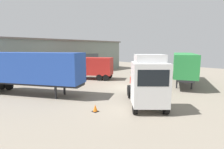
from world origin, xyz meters
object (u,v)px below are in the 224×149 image
object	(u,v)px
traffic_cone	(95,108)
gravel_pile	(138,69)
box_truck_grey	(87,67)
oil_drum	(132,80)
tractor_unit_white	(148,84)
container_trailer_green	(184,65)
container_trailer_orange	(29,68)

from	to	relation	value
traffic_cone	gravel_pile	bearing A→B (deg)	27.34
box_truck_grey	oil_drum	xyz separation A→B (m)	(2.07, -7.02, -1.40)
tractor_unit_white	traffic_cone	distance (m)	4.40
gravel_pile	oil_drum	size ratio (longest dim) A/B	3.53
container_trailer_green	container_trailer_orange	bearing A→B (deg)	-53.29
box_truck_grey	tractor_unit_white	bearing A→B (deg)	128.25
tractor_unit_white	traffic_cone	size ratio (longest dim) A/B	11.13
box_truck_grey	gravel_pile	world-z (taller)	box_truck_grey
container_trailer_green	traffic_cone	bearing A→B (deg)	-26.33
container_trailer_green	traffic_cone	xyz separation A→B (m)	(-14.90, 0.43, -2.28)
tractor_unit_white	oil_drum	bearing A→B (deg)	-179.07
box_truck_grey	traffic_cone	distance (m)	14.34
container_trailer_green	oil_drum	world-z (taller)	container_trailer_green
container_trailer_green	oil_drum	size ratio (longest dim) A/B	12.14
tractor_unit_white	container_trailer_green	distance (m)	11.87
oil_drum	traffic_cone	world-z (taller)	oil_drum
box_truck_grey	container_trailer_orange	xyz separation A→B (m)	(-9.70, -3.12, 0.83)
tractor_unit_white	container_trailer_green	bearing A→B (deg)	146.51
box_truck_grey	gravel_pile	xyz separation A→B (m)	(11.26, -1.44, -1.08)
container_trailer_green	box_truck_grey	distance (m)	13.69
container_trailer_green	tractor_unit_white	bearing A→B (deg)	-14.88
traffic_cone	container_trailer_orange	bearing A→B (deg)	99.17
tractor_unit_white	container_trailer_orange	xyz separation A→B (m)	(-4.58, 10.89, 0.69)
tractor_unit_white	gravel_pile	xyz separation A→B (m)	(16.38, 12.58, -1.22)
gravel_pile	container_trailer_orange	bearing A→B (deg)	-175.40
container_trailer_orange	oil_drum	bearing A→B (deg)	41.85
container_trailer_green	traffic_cone	distance (m)	15.08
container_trailer_green	traffic_cone	size ratio (longest dim) A/B	19.42
gravel_pile	oil_drum	distance (m)	10.76
tractor_unit_white	box_truck_grey	size ratio (longest dim) A/B	0.77
box_truck_grey	traffic_cone	bearing A→B (deg)	112.53
tractor_unit_white	traffic_cone	world-z (taller)	tractor_unit_white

